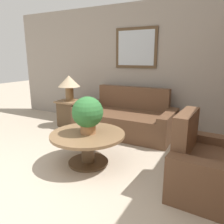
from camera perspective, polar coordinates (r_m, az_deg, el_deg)
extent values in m
plane|color=tan|center=(2.65, -22.53, -21.68)|extent=(20.00, 20.00, 0.00)
cube|color=gray|center=(4.84, 6.75, 11.64)|extent=(6.66, 0.06, 2.60)
cube|color=#4C3823|center=(4.81, 6.27, 16.29)|extent=(0.93, 0.03, 0.83)
cube|color=#B2BCC6|center=(4.80, 6.22, 16.29)|extent=(0.81, 0.01, 0.71)
cube|color=brown|center=(4.39, 3.30, -2.92)|extent=(1.56, 0.98, 0.44)
cube|color=brown|center=(4.65, 5.48, 3.73)|extent=(1.56, 0.16, 0.47)
cube|color=brown|center=(4.78, -6.19, -0.91)|extent=(0.18, 0.98, 0.54)
cube|color=brown|center=(4.11, 14.41, -3.82)|extent=(0.18, 0.98, 0.54)
cube|color=brown|center=(2.81, 25.33, -14.56)|extent=(0.91, 0.70, 0.44)
cube|color=brown|center=(2.68, 18.75, -4.81)|extent=(0.20, 0.67, 0.47)
cube|color=brown|center=(2.42, 24.33, -17.96)|extent=(0.88, 0.23, 0.54)
cube|color=brown|center=(3.17, 26.26, -10.37)|extent=(0.88, 0.23, 0.54)
cylinder|color=#4C3823|center=(3.29, -6.18, -12.83)|extent=(0.58, 0.58, 0.03)
cylinder|color=#4C3823|center=(3.20, -6.28, -9.47)|extent=(0.19, 0.19, 0.39)
cylinder|color=brown|center=(3.12, -6.39, -5.84)|extent=(1.06, 1.06, 0.04)
cube|color=#4C3823|center=(4.96, -10.79, -0.50)|extent=(0.43, 0.43, 0.54)
cube|color=brown|center=(4.90, -10.95, 2.76)|extent=(0.50, 0.50, 0.03)
cylinder|color=brown|center=(4.90, -10.96, 3.08)|extent=(0.25, 0.25, 0.02)
cylinder|color=brown|center=(4.87, -11.05, 4.85)|extent=(0.18, 0.18, 0.29)
cone|color=tan|center=(4.83, -11.20, 7.92)|extent=(0.47, 0.47, 0.24)
cylinder|color=#9E6B42|center=(3.10, -6.27, -4.23)|extent=(0.22, 0.22, 0.14)
sphere|color=#2D6B33|center=(3.03, -6.39, -0.03)|extent=(0.44, 0.44, 0.44)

